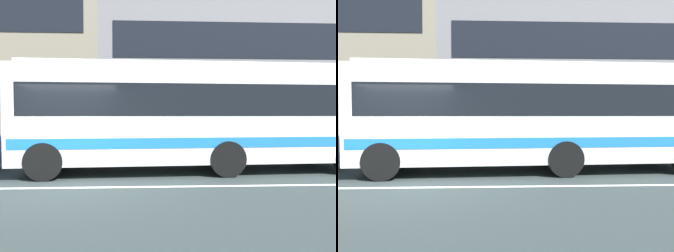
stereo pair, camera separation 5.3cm
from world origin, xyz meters
TOP-DOWN VIEW (x-y plane):
  - ground_plane at (0.00, 0.00)m, footprint 160.00×160.00m
  - lane_centre_line at (0.00, 0.00)m, footprint 60.00×0.16m
  - apartment_block_right at (9.76, 15.08)m, footprint 21.25×8.43m
  - transit_bus at (3.58, 2.26)m, footprint 10.67×3.14m

SIDE VIEW (x-z plane):
  - ground_plane at x=0.00m, z-range 0.00..0.00m
  - lane_centre_line at x=0.00m, z-range 0.00..0.01m
  - transit_bus at x=3.58m, z-range 0.16..3.36m
  - apartment_block_right at x=9.76m, z-range 0.00..10.41m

